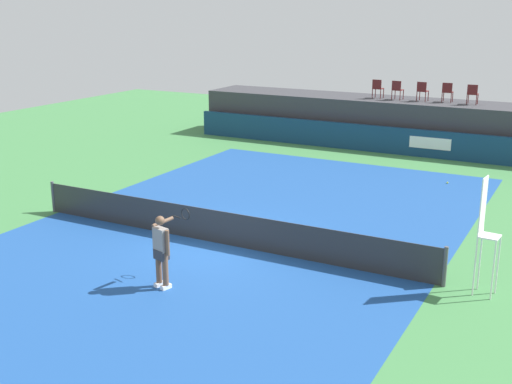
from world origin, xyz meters
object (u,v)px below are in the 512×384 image
object	(u,v)px
net_post_near	(53,197)
tennis_ball	(447,183)
spectator_chair_left	(397,89)
net_post_far	(445,267)
umpire_chair	(485,228)
tennis_player	(162,249)
spectator_chair_center	(422,90)
spectator_chair_far_left	(378,88)
spectator_chair_far_right	(473,93)
spectator_chair_right	(447,91)

from	to	relation	value
net_post_near	tennis_ball	size ratio (longest dim) A/B	14.71
spectator_chair_left	net_post_far	xyz separation A→B (m)	(5.65, -15.07, -2.19)
net_post_near	umpire_chair	bearing A→B (deg)	0.05
umpire_chair	net_post_far	world-z (taller)	umpire_chair
spectator_chair_left	tennis_player	world-z (taller)	spectator_chair_left
spectator_chair_left	umpire_chair	world-z (taller)	spectator_chair_left
spectator_chair_center	spectator_chair_far_left	bearing A→B (deg)	-179.18
net_post_near	spectator_chair_far_right	bearing A→B (deg)	56.33
net_post_near	net_post_far	xyz separation A→B (m)	(12.40, 0.00, 0.00)
spectator_chair_right	tennis_ball	size ratio (longest dim) A/B	13.06
spectator_chair_right	spectator_chair_far_right	xyz separation A→B (m)	(1.13, -0.20, 0.00)
spectator_chair_far_right	net_post_far	size ratio (longest dim) A/B	0.89
net_post_near	net_post_far	distance (m)	12.40
spectator_chair_far_left	net_post_far	xyz separation A→B (m)	(6.61, -15.14, -2.19)
spectator_chair_left	tennis_ball	xyz separation A→B (m)	(3.71, -5.63, -2.66)
spectator_chair_center	tennis_ball	world-z (taller)	spectator_chair_center
umpire_chair	net_post_near	xyz separation A→B (m)	(-13.21, -0.01, -1.09)
net_post_near	tennis_ball	bearing A→B (deg)	42.09
umpire_chair	tennis_player	xyz separation A→B (m)	(-6.63, -3.15, -0.63)
spectator_chair_left	tennis_player	xyz separation A→B (m)	(-0.17, -18.21, -1.73)
spectator_chair_left	spectator_chair_right	xyz separation A→B (m)	(2.22, 0.28, 0.00)
spectator_chair_right	tennis_ball	bearing A→B (deg)	-75.87
net_post_near	tennis_player	xyz separation A→B (m)	(6.58, -3.14, 0.46)
net_post_far	tennis_player	world-z (taller)	tennis_player
tennis_player	umpire_chair	bearing A→B (deg)	25.39
umpire_chair	net_post_far	distance (m)	1.35
spectator_chair_far_left	tennis_player	world-z (taller)	spectator_chair_far_left
spectator_chair_far_left	spectator_chair_right	distance (m)	3.19
spectator_chair_left	net_post_near	bearing A→B (deg)	-114.12
spectator_chair_left	tennis_player	size ratio (longest dim) A/B	0.50
net_post_far	spectator_chair_left	bearing A→B (deg)	110.57
spectator_chair_center	net_post_far	world-z (taller)	spectator_chair_center
umpire_chair	tennis_player	bearing A→B (deg)	-154.61
tennis_ball	spectator_chair_far_left	bearing A→B (deg)	129.33
spectator_chair_far_left	tennis_player	distance (m)	18.38
spectator_chair_far_left	spectator_chair_far_right	size ratio (longest dim) A/B	1.00
tennis_player	spectator_chair_right	bearing A→B (deg)	82.63
spectator_chair_far_left	spectator_chair_far_right	world-z (taller)	same
spectator_chair_left	net_post_far	bearing A→B (deg)	-69.43
net_post_near	net_post_far	size ratio (longest dim) A/B	1.00
spectator_chair_right	umpire_chair	size ratio (longest dim) A/B	0.32
spectator_chair_right	tennis_player	distance (m)	18.73
spectator_chair_far_right	net_post_far	xyz separation A→B (m)	(2.30, -15.16, -2.19)
spectator_chair_right	tennis_player	world-z (taller)	spectator_chair_right
spectator_chair_far_left	spectator_chair_left	bearing A→B (deg)	-4.23
spectator_chair_left	net_post_far	world-z (taller)	spectator_chair_left
spectator_chair_center	tennis_player	bearing A→B (deg)	-94.08
spectator_chair_right	net_post_far	xyz separation A→B (m)	(3.43, -15.35, -2.19)
umpire_chair	net_post_near	world-z (taller)	umpire_chair
spectator_chair_center	spectator_chair_left	bearing A→B (deg)	-174.92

